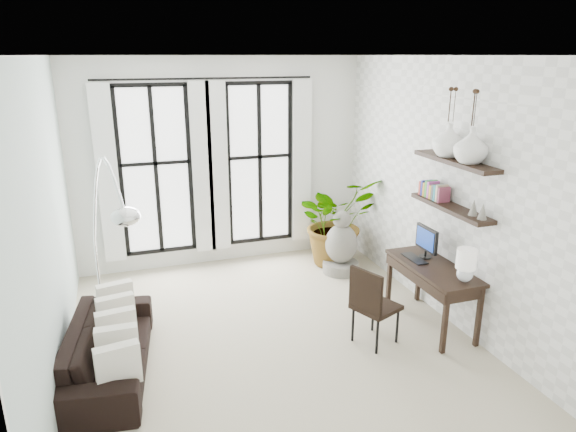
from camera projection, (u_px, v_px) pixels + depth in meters
name	position (u px, v px, depth m)	size (l,w,h in m)	color
floor	(269.00, 334.00, 6.16)	(5.00, 5.00, 0.00)	#B7AE91
ceiling	(265.00, 55.00, 5.19)	(5.00, 5.00, 0.00)	white
wall_left	(46.00, 228.00, 4.99)	(5.00, 5.00, 0.00)	silver
wall_right	(441.00, 190.00, 6.36)	(5.00, 5.00, 0.00)	white
wall_back	(222.00, 163.00, 7.93)	(4.50, 4.50, 0.00)	white
windows	(210.00, 168.00, 7.82)	(3.26, 0.13, 2.65)	white
wall_shelves	(450.00, 188.00, 5.95)	(0.25, 1.30, 0.60)	black
sofa	(109.00, 348.00, 5.34)	(1.95, 0.76, 0.57)	black
throw_pillows	(117.00, 328.00, 5.31)	(0.40, 1.52, 0.40)	white
plant	(335.00, 221.00, 8.09)	(1.27, 1.10, 1.41)	#2D7228
desk	(435.00, 272.00, 6.12)	(0.56, 1.33, 1.18)	black
desk_chair	(372.00, 302.00, 5.79)	(0.59, 0.59, 0.95)	black
arc_lamp	(105.00, 198.00, 5.66)	(0.71, 1.79, 2.18)	silver
buddha	(341.00, 247.00, 7.80)	(0.55, 0.55, 0.99)	gray
vase_a	(471.00, 146.00, 5.53)	(0.37, 0.37, 0.38)	white
vase_b	(449.00, 140.00, 5.89)	(0.37, 0.37, 0.38)	white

